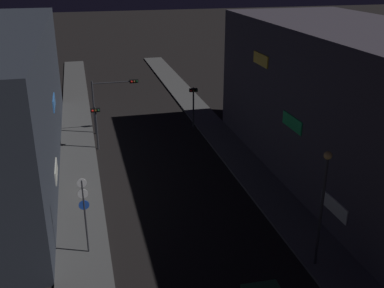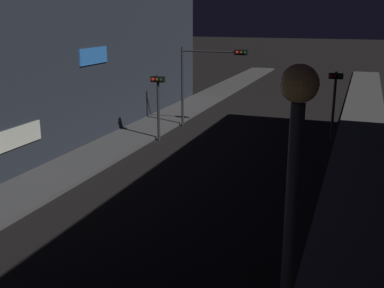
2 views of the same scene
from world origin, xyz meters
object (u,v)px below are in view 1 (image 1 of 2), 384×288
Objects in this scene: traffic_light_overhead at (111,95)px; street_lamp_near_block at (323,196)px; sign_pole_left at (84,209)px; traffic_light_right_kerb at (193,99)px; traffic_light_left_kerb at (96,120)px.

traffic_light_overhead is 24.98m from street_lamp_near_block.
sign_pole_left is 12.54m from street_lamp_near_block.
traffic_light_overhead is at bearing 80.96° from sign_pole_left.
street_lamp_near_block is (0.86, -23.09, 1.42)m from traffic_light_right_kerb.
traffic_light_left_kerb is (-1.66, -3.89, -1.01)m from traffic_light_overhead.
traffic_light_overhead is at bearing 177.65° from traffic_light_right_kerb.
traffic_light_right_kerb is (9.51, 3.57, 0.11)m from traffic_light_left_kerb.
street_lamp_near_block reaches higher than traffic_light_left_kerb.
street_lamp_near_block is at bearing -19.06° from sign_pole_left.
sign_pole_left is (-10.93, -19.02, 0.05)m from traffic_light_right_kerb.
traffic_light_right_kerb is at bearing 60.12° from sign_pole_left.
sign_pole_left is at bearing -99.04° from traffic_light_overhead.
street_lamp_near_block reaches higher than traffic_light_right_kerb.
sign_pole_left is at bearing -119.88° from traffic_light_right_kerb.
traffic_light_overhead is at bearing 66.85° from traffic_light_left_kerb.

